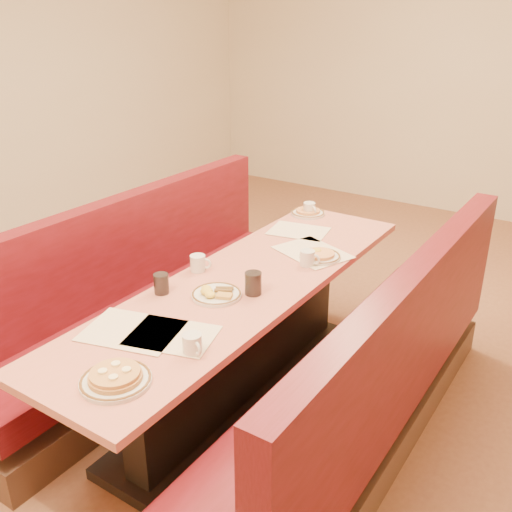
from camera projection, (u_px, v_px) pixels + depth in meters
The scene contains 19 objects.
ground at pixel (246, 397), 3.29m from camera, with size 8.00×8.00×0.00m, color #9E6647.
room_envelope at pixel (243, 40), 2.53m from camera, with size 6.04×8.04×2.82m.
diner_table at pixel (245, 341), 3.14m from camera, with size 0.70×2.50×0.75m.
booth_left at pixel (148, 308), 3.52m from camera, with size 0.55×2.50×1.05m.
booth_right at pixel (369, 388), 2.78m from camera, with size 0.55×2.50×1.05m.
placemat_near_left at pixel (132, 330), 2.52m from camera, with size 0.41×0.31×0.00m, color beige.
placemat_near_right at pixel (172, 335), 2.48m from camera, with size 0.37×0.28×0.00m, color beige.
placemat_far_left at pixel (299, 231), 3.65m from camera, with size 0.36×0.27×0.00m, color beige.
placemat_far_right at pixel (312, 252), 3.33m from camera, with size 0.41×0.31×0.00m, color beige.
pancake_plate at pixel (115, 378), 2.16m from camera, with size 0.27×0.27×0.06m.
eggs_plate at pixel (216, 294), 2.82m from camera, with size 0.25×0.25×0.05m.
extra_plate_mid at pixel (320, 256), 3.25m from camera, with size 0.24×0.24×0.05m.
extra_plate_far at pixel (308, 212), 3.95m from camera, with size 0.23×0.23×0.05m.
coffee_mug_a at pixel (193, 344), 2.34m from camera, with size 0.11×0.08×0.09m.
coffee_mug_b at pixel (198, 263), 3.08m from camera, with size 0.11×0.08×0.09m.
coffee_mug_c at pixel (308, 258), 3.15m from camera, with size 0.12×0.08×0.09m.
coffee_mug_d at pixel (310, 209), 3.93m from camera, with size 0.11×0.08×0.09m.
soda_tumbler_near at pixel (161, 284), 2.84m from camera, with size 0.08×0.08×0.10m.
soda_tumbler_mid at pixel (253, 283), 2.83m from camera, with size 0.08×0.08×0.12m.
Camera 1 is at (1.54, -2.21, 2.05)m, focal length 40.00 mm.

